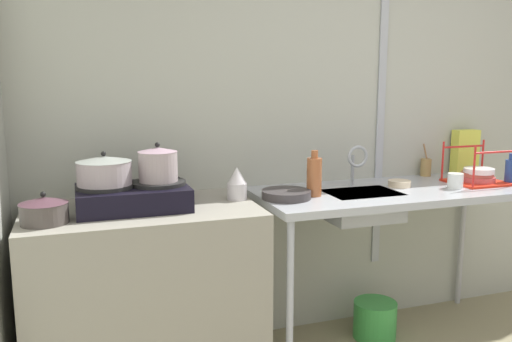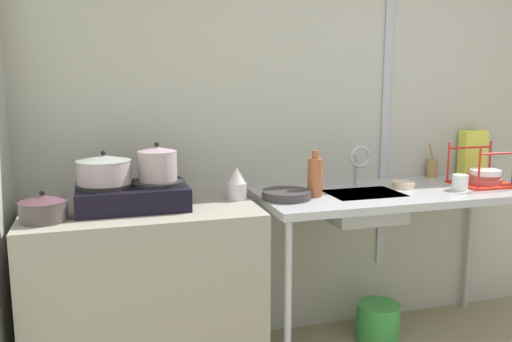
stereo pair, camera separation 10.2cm
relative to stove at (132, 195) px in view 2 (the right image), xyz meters
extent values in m
cube|color=#A7AA9D|center=(1.53, 0.38, 0.25)|extent=(4.99, 0.10, 2.45)
cube|color=#A2A8AF|center=(1.55, 0.33, 0.37)|extent=(0.05, 0.01, 1.96)
cube|color=gray|center=(0.04, 0.00, -0.52)|extent=(1.10, 0.67, 0.92)
cube|color=#A2A8AF|center=(1.45, 0.00, -0.08)|extent=(1.59, 0.67, 0.04)
cylinder|color=#A2A7B5|center=(0.69, -0.29, -0.54)|extent=(0.04, 0.04, 0.88)
cylinder|color=#A9A5A9|center=(0.69, 0.29, -0.54)|extent=(0.04, 0.04, 0.88)
cylinder|color=#A4A4A9|center=(2.21, 0.29, -0.54)|extent=(0.04, 0.04, 0.88)
cube|color=black|center=(0.00, 0.00, -0.01)|extent=(0.52, 0.37, 0.11)
cylinder|color=black|center=(-0.12, 0.00, 0.06)|extent=(0.26, 0.26, 0.02)
cylinder|color=black|center=(0.12, 0.00, 0.06)|extent=(0.26, 0.26, 0.02)
cylinder|color=#9F9298|center=(-0.12, 0.00, 0.12)|extent=(0.25, 0.25, 0.11)
cone|color=#939B94|center=(-0.12, 0.00, 0.19)|extent=(0.26, 0.26, 0.02)
sphere|color=black|center=(-0.12, 0.00, 0.21)|extent=(0.02, 0.02, 0.02)
cylinder|color=#A59598|center=(0.12, 0.00, 0.14)|extent=(0.19, 0.19, 0.14)
cone|color=#B090A2|center=(0.12, 0.00, 0.22)|extent=(0.19, 0.19, 0.02)
sphere|color=black|center=(0.12, 0.00, 0.24)|extent=(0.02, 0.02, 0.02)
cylinder|color=#47403C|center=(-0.39, -0.15, -0.02)|extent=(0.20, 0.20, 0.09)
cone|color=#533440|center=(-0.39, -0.15, 0.04)|extent=(0.20, 0.20, 0.03)
sphere|color=black|center=(-0.39, -0.15, 0.07)|extent=(0.02, 0.02, 0.02)
cylinder|color=silver|center=(0.53, 0.03, -0.02)|extent=(0.10, 0.10, 0.09)
cone|color=silver|center=(0.53, 0.03, 0.07)|extent=(0.10, 0.10, 0.08)
cube|color=#A2A8AF|center=(1.23, -0.03, -0.14)|extent=(0.40, 0.29, 0.15)
cylinder|color=#A2A8AF|center=(1.27, 0.15, 0.03)|extent=(0.02, 0.02, 0.18)
torus|color=#A2A8AF|center=(1.27, 0.09, 0.12)|extent=(0.13, 0.02, 0.13)
cylinder|color=#363233|center=(0.78, -0.03, -0.04)|extent=(0.26, 0.26, 0.04)
cylinder|color=red|center=(1.86, -0.16, 0.06)|extent=(0.01, 0.01, 0.24)
cylinder|color=red|center=(1.86, 0.11, 0.06)|extent=(0.01, 0.01, 0.24)
cylinder|color=red|center=(2.16, 0.11, 0.06)|extent=(0.01, 0.01, 0.24)
cylinder|color=red|center=(2.01, -0.16, 0.14)|extent=(0.30, 0.01, 0.01)
cylinder|color=red|center=(2.01, 0.11, 0.14)|extent=(0.30, 0.01, 0.01)
cube|color=red|center=(2.01, -0.03, -0.05)|extent=(0.32, 0.29, 0.01)
cylinder|color=#BD4E4E|center=(2.01, -0.03, -0.03)|extent=(0.19, 0.19, 0.03)
cylinder|color=#BA5143|center=(2.01, -0.02, -0.01)|extent=(0.18, 0.18, 0.03)
cylinder|color=white|center=(2.01, -0.03, 0.02)|extent=(0.18, 0.18, 0.03)
cylinder|color=white|center=(1.79, -0.10, -0.02)|extent=(0.09, 0.09, 0.09)
cylinder|color=beige|center=(1.51, 0.04, -0.04)|extent=(0.13, 0.13, 0.04)
cylinder|color=#9D5630|center=(0.94, -0.02, 0.04)|extent=(0.08, 0.08, 0.20)
cylinder|color=#9D5630|center=(0.94, -0.02, 0.16)|extent=(0.04, 0.04, 0.04)
cube|color=#D7DC4A|center=(2.17, 0.28, 0.08)|extent=(0.17, 0.08, 0.29)
cylinder|color=#9A7B47|center=(1.87, 0.28, -0.01)|extent=(0.07, 0.07, 0.11)
cylinder|color=olive|center=(1.87, 0.28, 0.06)|extent=(0.05, 0.04, 0.17)
cylinder|color=green|center=(1.39, 0.05, -0.87)|extent=(0.25, 0.25, 0.22)
camera|label=1|loc=(-0.25, -2.51, 0.54)|focal=37.00mm
camera|label=2|loc=(-0.15, -2.54, 0.54)|focal=37.00mm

